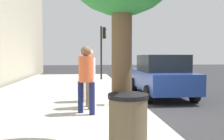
# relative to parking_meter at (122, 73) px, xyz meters

# --- Properties ---
(ground_plane) EXTENTS (80.00, 80.00, 0.00)m
(ground_plane) POSITION_rel_parking_meter_xyz_m (-1.15, -0.67, -1.17)
(ground_plane) COLOR #2B2B2D
(ground_plane) RESTS_ON ground
(sidewalk_slab) EXTENTS (28.00, 6.00, 0.15)m
(sidewalk_slab) POSITION_rel_parking_meter_xyz_m (-1.15, 2.33, -1.09)
(sidewalk_slab) COLOR #A8A59E
(sidewalk_slab) RESTS_ON ground_plane
(parking_meter) EXTENTS (0.36, 0.12, 1.41)m
(parking_meter) POSITION_rel_parking_meter_xyz_m (0.00, 0.00, 0.00)
(parking_meter) COLOR gray
(parking_meter) RESTS_ON sidewalk_slab
(pedestrian_at_meter) EXTENTS (0.53, 0.39, 1.79)m
(pedestrian_at_meter) POSITION_rel_parking_meter_xyz_m (-0.39, 1.07, 0.04)
(pedestrian_at_meter) COLOR #726656
(pedestrian_at_meter) RESTS_ON sidewalk_slab
(pedestrian_bystander) EXTENTS (0.40, 0.46, 1.83)m
(pedestrian_bystander) POSITION_rel_parking_meter_xyz_m (-1.08, 1.16, 0.08)
(pedestrian_bystander) COLOR #191E4C
(pedestrian_bystander) RESTS_ON sidewalk_slab
(parking_officer) EXTENTS (0.47, 0.40, 1.84)m
(parking_officer) POSITION_rel_parking_meter_xyz_m (0.59, 1.16, 0.08)
(parking_officer) COLOR #726656
(parking_officer) RESTS_ON sidewalk_slab
(parked_sedan_near) EXTENTS (4.45, 2.06, 1.77)m
(parked_sedan_near) POSITION_rel_parking_meter_xyz_m (2.14, -2.02, -0.27)
(parked_sedan_near) COLOR navy
(parked_sedan_near) RESTS_ON ground_plane
(traffic_signal) EXTENTS (0.24, 0.44, 3.60)m
(traffic_signal) POSITION_rel_parking_meter_xyz_m (8.18, 0.00, 1.41)
(traffic_signal) COLOR black
(traffic_signal) RESTS_ON sidewalk_slab
(trash_bin) EXTENTS (0.59, 0.59, 1.01)m
(trash_bin) POSITION_rel_parking_meter_xyz_m (-4.00, 0.56, -0.51)
(trash_bin) COLOR brown
(trash_bin) RESTS_ON sidewalk_slab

